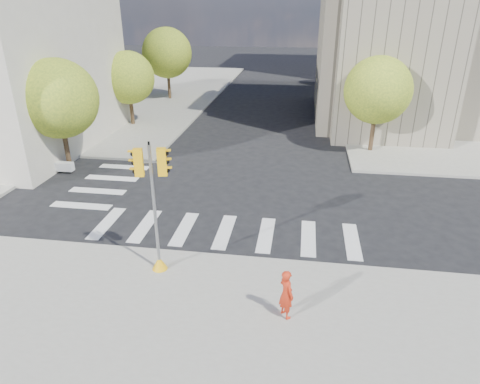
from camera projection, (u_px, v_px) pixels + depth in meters
name	position (u px, v px, depth m)	size (l,w,h in m)	color
ground	(234.00, 211.00, 20.32)	(160.00, 160.00, 0.00)	black
sidewalk_far_left	(91.00, 92.00, 46.46)	(28.00, 40.00, 0.15)	gray
civic_building	(476.00, 28.00, 32.52)	(26.00, 16.00, 19.39)	gray
tree_lw_near	(58.00, 99.00, 23.63)	(4.40, 4.40, 6.41)	#382616
tree_lw_mid	(128.00, 78.00, 32.84)	(4.00, 4.00, 5.77)	#382616
tree_lw_far	(167.00, 53.00, 41.55)	(4.80, 4.80, 6.95)	#382616
tree_re_near	(378.00, 90.00, 26.68)	(4.20, 4.20, 6.16)	#382616
tree_re_mid	(359.00, 61.00, 37.39)	(4.60, 4.60, 6.66)	#382616
tree_re_far	(347.00, 52.00, 48.43)	(4.00, 4.00, 5.88)	#382616
lamp_near	(378.00, 72.00, 30.01)	(0.35, 0.18, 8.11)	black
lamp_far	(358.00, 51.00, 42.65)	(0.35, 0.18, 8.11)	black
traffic_signal	(155.00, 218.00, 14.87)	(1.08, 0.56, 4.87)	#F0AC0C
photographer	(286.00, 294.00, 13.03)	(0.61, 0.40, 1.66)	red
planter_wall	(25.00, 164.00, 25.04)	(6.00, 0.40, 0.50)	silver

